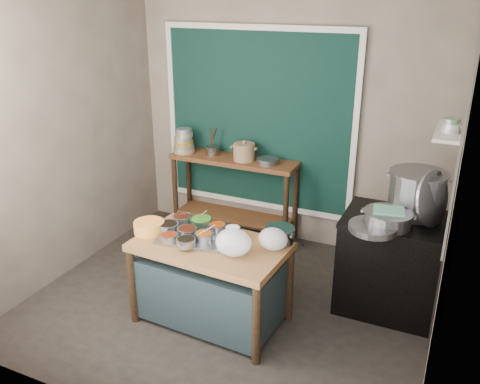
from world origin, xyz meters
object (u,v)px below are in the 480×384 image
at_px(stove_block, 393,265).
at_px(yellow_basin, 149,227).
at_px(back_counter, 234,197).
at_px(ceramic_crock, 244,153).
at_px(prep_table, 211,283).
at_px(stock_pot, 416,193).
at_px(utensil_cup, 213,150).
at_px(saucepan, 280,235).
at_px(condiment_tray, 197,236).
at_px(steamer, 388,219).

xyz_separation_m(stove_block, yellow_basin, (-1.94, -0.89, 0.38)).
bearing_deg(back_counter, ceramic_crock, -10.68).
distance_m(prep_table, stock_pot, 1.91).
relative_size(stove_block, utensil_cup, 5.67).
xyz_separation_m(yellow_basin, ceramic_crock, (0.18, 1.59, 0.23)).
xyz_separation_m(utensil_cup, stock_pot, (2.27, -0.60, 0.08)).
relative_size(yellow_basin, saucepan, 1.05).
xyz_separation_m(prep_table, saucepan, (0.51, 0.25, 0.44)).
height_order(yellow_basin, stock_pot, stock_pot).
xyz_separation_m(condiment_tray, ceramic_crock, (-0.25, 1.51, 0.27)).
relative_size(back_counter, yellow_basin, 5.51).
bearing_deg(ceramic_crock, condiment_tray, -80.74).
bearing_deg(stove_block, condiment_tray, -152.03).
relative_size(saucepan, steamer, 0.62).
height_order(stove_block, steamer, steamer).
bearing_deg(stove_block, back_counter, 158.98).
relative_size(saucepan, ceramic_crock, 1.00).
xyz_separation_m(stove_block, stock_pot, (0.10, 0.15, 0.65)).
height_order(condiment_tray, saucepan, saucepan).
height_order(stove_block, yellow_basin, yellow_basin).
xyz_separation_m(condiment_tray, saucepan, (0.66, 0.21, 0.05)).
bearing_deg(saucepan, utensil_cup, 158.57).
xyz_separation_m(prep_table, condiment_tray, (-0.14, 0.04, 0.39)).
xyz_separation_m(yellow_basin, stock_pot, (2.04, 1.04, 0.27)).
relative_size(stove_block, condiment_tray, 1.47).
height_order(ceramic_crock, stock_pot, stock_pot).
distance_m(condiment_tray, utensil_cup, 1.70).
bearing_deg(utensil_cup, condiment_tray, -67.12).
bearing_deg(stove_block, ceramic_crock, 158.23).
bearing_deg(yellow_basin, stock_pot, 26.97).
distance_m(utensil_cup, ceramic_crock, 0.41).
bearing_deg(saucepan, prep_table, -129.75).
relative_size(condiment_tray, steamer, 1.51).
relative_size(stove_block, saucepan, 3.60).
height_order(condiment_tray, ceramic_crock, ceramic_crock).
bearing_deg(prep_table, condiment_tray, 166.19).
bearing_deg(utensil_cup, back_counter, -3.48).
bearing_deg(stock_pot, utensil_cup, 165.30).
height_order(utensil_cup, stock_pot, stock_pot).
distance_m(yellow_basin, ceramic_crock, 1.62).
bearing_deg(saucepan, condiment_tray, -138.33).
distance_m(utensil_cup, stock_pot, 2.35).
bearing_deg(condiment_tray, steamer, 22.93).
xyz_separation_m(back_counter, saucepan, (1.04, -1.33, 0.34)).
xyz_separation_m(stove_block, steamer, (-0.07, -0.19, 0.52)).
bearing_deg(yellow_basin, prep_table, 3.72).
distance_m(saucepan, ceramic_crock, 1.60).
bearing_deg(yellow_basin, back_counter, 88.55).
bearing_deg(steamer, ceramic_crock, 152.08).
relative_size(condiment_tray, ceramic_crock, 2.45).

